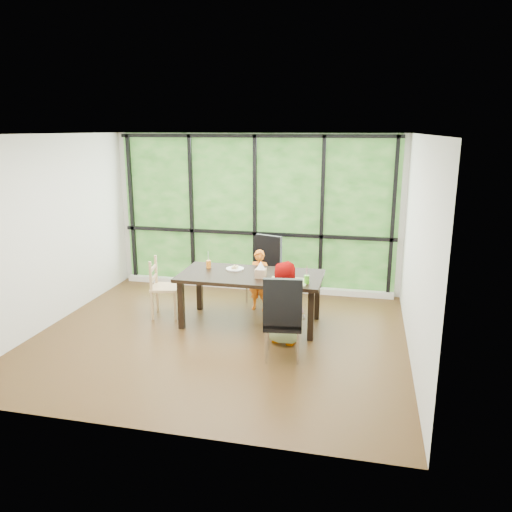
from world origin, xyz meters
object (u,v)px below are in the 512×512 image
plate_far (235,269)px  chair_interior_leather (283,316)px  plate_near (286,281)px  green_cup (307,279)px  dining_table (251,299)px  orange_cup (209,264)px  chair_end_beech (165,287)px  child_older (286,303)px  child_toddler (260,280)px  chair_window_leather (263,270)px  tissue_box (261,273)px

plate_far → chair_interior_leather: bearing=-52.2°
plate_near → green_cup: size_ratio=2.36×
plate_far → green_cup: (1.12, -0.46, 0.05)m
dining_table → orange_cup: orange_cup is taller
dining_table → plate_far: size_ratio=7.63×
plate_far → plate_near: (0.84, -0.45, 0.00)m
chair_end_beech → dining_table: bearing=-102.3°
child_older → plate_far: bearing=-27.0°
child_toddler → child_older: 1.30m
green_cup → chair_end_beech: bearing=172.6°
child_toddler → plate_near: (0.55, -0.84, 0.28)m
chair_end_beech → plate_near: (1.88, -0.27, 0.31)m
child_toddler → green_cup: size_ratio=8.48×
chair_interior_leather → orange_cup: chair_interior_leather is taller
chair_window_leather → child_toddler: chair_window_leather is taller
plate_near → green_cup: green_cup is taller
dining_table → tissue_box: bearing=-35.1°
chair_end_beech → plate_far: bearing=-91.5°
dining_table → child_toddler: size_ratio=2.12×
child_older → tissue_box: 0.66m
chair_end_beech → child_toddler: (1.33, 0.57, 0.03)m
chair_window_leather → orange_cup: bearing=-112.2°
child_older → plate_near: (-0.05, 0.31, 0.20)m
plate_near → child_toddler: bearing=123.2°
child_toddler → tissue_box: size_ratio=6.64×
chair_end_beech → child_older: child_older is taller
child_toddler → chair_end_beech: bearing=-150.2°
green_cup → tissue_box: tissue_box is taller
child_older → tissue_box: bearing=-31.9°
chair_interior_leather → plate_far: (-0.93, 1.19, 0.22)m
child_toddler → tissue_box: 0.81m
chair_window_leather → chair_interior_leather: bearing=-53.1°
orange_cup → tissue_box: size_ratio=0.79×
chair_window_leather → plate_far: 0.84m
child_older → chair_interior_leather: bearing=108.4°
chair_end_beech → child_older: size_ratio=0.81×
chair_end_beech → tissue_box: bearing=-106.8°
chair_window_leather → child_toddler: 0.38m
child_toddler → plate_near: child_toddler is taller
chair_interior_leather → tissue_box: 1.02m
child_toddler → orange_cup: 0.87m
child_toddler → child_older: size_ratio=0.86×
dining_table → chair_end_beech: (-1.33, 0.02, 0.08)m
dining_table → green_cup: bearing=-17.3°
chair_window_leather → plate_near: (0.58, -1.21, 0.22)m
plate_near → child_older: bearing=-80.5°
chair_end_beech → child_toddler: bearing=-78.0°
chair_window_leather → plate_far: chair_window_leather is taller
chair_window_leather → plate_near: bearing=-46.5°
chair_window_leather → child_older: size_ratio=0.97×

